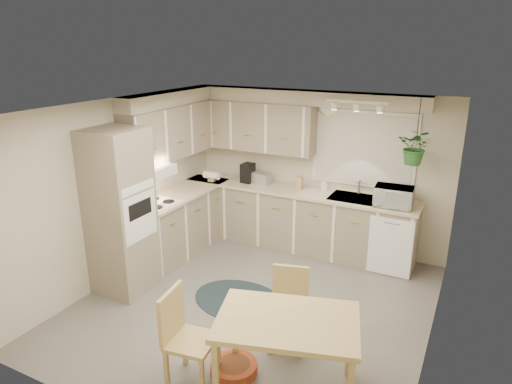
% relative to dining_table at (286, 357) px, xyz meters
% --- Properties ---
extents(floor, '(4.20, 4.20, 0.00)m').
position_rel_dining_table_xyz_m(floor, '(-0.93, 1.17, -0.39)').
color(floor, slate).
rests_on(floor, ground).
extents(ceiling, '(4.20, 4.20, 0.00)m').
position_rel_dining_table_xyz_m(ceiling, '(-0.93, 1.17, 2.01)').
color(ceiling, silver).
rests_on(ceiling, wall_back).
extents(wall_back, '(4.00, 0.04, 2.40)m').
position_rel_dining_table_xyz_m(wall_back, '(-0.93, 3.27, 0.81)').
color(wall_back, beige).
rests_on(wall_back, floor).
extents(wall_front, '(4.00, 0.04, 2.40)m').
position_rel_dining_table_xyz_m(wall_front, '(-0.93, -0.93, 0.81)').
color(wall_front, beige).
rests_on(wall_front, floor).
extents(wall_left, '(0.04, 4.20, 2.40)m').
position_rel_dining_table_xyz_m(wall_left, '(-2.93, 1.17, 0.81)').
color(wall_left, beige).
rests_on(wall_left, floor).
extents(wall_right, '(0.04, 4.20, 2.40)m').
position_rel_dining_table_xyz_m(wall_right, '(1.07, 1.17, 0.81)').
color(wall_right, beige).
rests_on(wall_right, floor).
extents(base_cab_left, '(0.60, 1.85, 0.90)m').
position_rel_dining_table_xyz_m(base_cab_left, '(-2.63, 2.04, 0.06)').
color(base_cab_left, gray).
rests_on(base_cab_left, floor).
extents(base_cab_back, '(3.60, 0.60, 0.90)m').
position_rel_dining_table_xyz_m(base_cab_back, '(-1.13, 2.97, 0.06)').
color(base_cab_back, gray).
rests_on(base_cab_back, floor).
extents(counter_left, '(0.64, 1.89, 0.04)m').
position_rel_dining_table_xyz_m(counter_left, '(-2.62, 2.04, 0.53)').
color(counter_left, beige).
rests_on(counter_left, base_cab_left).
extents(counter_back, '(3.64, 0.64, 0.04)m').
position_rel_dining_table_xyz_m(counter_back, '(-1.13, 2.96, 0.53)').
color(counter_back, beige).
rests_on(counter_back, base_cab_back).
extents(oven_stack, '(0.65, 0.65, 2.10)m').
position_rel_dining_table_xyz_m(oven_stack, '(-2.60, 0.79, 0.66)').
color(oven_stack, gray).
rests_on(oven_stack, floor).
extents(wall_oven_face, '(0.02, 0.56, 0.58)m').
position_rel_dining_table_xyz_m(wall_oven_face, '(-2.28, 0.79, 0.66)').
color(wall_oven_face, white).
rests_on(wall_oven_face, oven_stack).
extents(upper_cab_left, '(0.35, 2.00, 0.75)m').
position_rel_dining_table_xyz_m(upper_cab_left, '(-2.75, 2.17, 1.44)').
color(upper_cab_left, gray).
rests_on(upper_cab_left, wall_left).
extents(upper_cab_back, '(2.00, 0.35, 0.75)m').
position_rel_dining_table_xyz_m(upper_cab_back, '(-1.93, 3.09, 1.44)').
color(upper_cab_back, gray).
rests_on(upper_cab_back, wall_back).
extents(soffit_left, '(0.30, 2.00, 0.20)m').
position_rel_dining_table_xyz_m(soffit_left, '(-2.78, 2.17, 1.91)').
color(soffit_left, beige).
rests_on(soffit_left, wall_left).
extents(soffit_back, '(3.60, 0.30, 0.20)m').
position_rel_dining_table_xyz_m(soffit_back, '(-1.13, 3.12, 1.91)').
color(soffit_back, beige).
rests_on(soffit_back, wall_back).
extents(cooktop, '(0.52, 0.58, 0.02)m').
position_rel_dining_table_xyz_m(cooktop, '(-2.61, 1.47, 0.56)').
color(cooktop, white).
rests_on(cooktop, counter_left).
extents(range_hood, '(0.40, 0.60, 0.14)m').
position_rel_dining_table_xyz_m(range_hood, '(-2.63, 1.47, 1.01)').
color(range_hood, white).
rests_on(range_hood, upper_cab_left).
extents(window_blinds, '(1.40, 0.02, 1.00)m').
position_rel_dining_table_xyz_m(window_blinds, '(-0.23, 3.24, 1.21)').
color(window_blinds, silver).
rests_on(window_blinds, wall_back).
extents(window_frame, '(1.50, 0.02, 1.10)m').
position_rel_dining_table_xyz_m(window_frame, '(-0.23, 3.25, 1.21)').
color(window_frame, silver).
rests_on(window_frame, wall_back).
extents(sink, '(0.70, 0.48, 0.10)m').
position_rel_dining_table_xyz_m(sink, '(-0.23, 2.97, 0.51)').
color(sink, '#96989D').
rests_on(sink, counter_back).
extents(dishwasher_front, '(0.58, 0.02, 0.83)m').
position_rel_dining_table_xyz_m(dishwasher_front, '(0.37, 2.66, 0.04)').
color(dishwasher_front, white).
rests_on(dishwasher_front, base_cab_back).
extents(track_light_bar, '(0.80, 0.04, 0.04)m').
position_rel_dining_table_xyz_m(track_light_bar, '(-0.23, 2.72, 1.94)').
color(track_light_bar, white).
rests_on(track_light_bar, ceiling).
extents(wall_clock, '(0.30, 0.03, 0.30)m').
position_rel_dining_table_xyz_m(wall_clock, '(-0.78, 3.24, 1.79)').
color(wall_clock, gold).
rests_on(wall_clock, wall_back).
extents(dining_table, '(1.41, 1.13, 0.78)m').
position_rel_dining_table_xyz_m(dining_table, '(0.00, 0.00, 0.00)').
color(dining_table, tan).
rests_on(dining_table, floor).
extents(chair_left, '(0.49, 0.49, 0.93)m').
position_rel_dining_table_xyz_m(chair_left, '(-0.84, -0.26, 0.08)').
color(chair_left, tan).
rests_on(chair_left, floor).
extents(chair_back, '(0.49, 0.49, 0.85)m').
position_rel_dining_table_xyz_m(chair_back, '(-0.26, 0.62, 0.04)').
color(chair_back, tan).
rests_on(chair_back, floor).
extents(braided_rug, '(1.31, 1.04, 0.01)m').
position_rel_dining_table_xyz_m(braided_rug, '(-1.13, 1.17, -0.38)').
color(braided_rug, black).
rests_on(braided_rug, floor).
extents(pet_bed, '(0.51, 0.51, 0.11)m').
position_rel_dining_table_xyz_m(pet_bed, '(-0.55, 0.01, -0.34)').
color(pet_bed, '#9E411F').
rests_on(pet_bed, floor).
extents(microwave, '(0.52, 0.31, 0.34)m').
position_rel_dining_table_xyz_m(microwave, '(0.32, 2.87, 0.72)').
color(microwave, white).
rests_on(microwave, counter_back).
extents(soap_bottle, '(0.12, 0.20, 0.09)m').
position_rel_dining_table_xyz_m(soap_bottle, '(-0.74, 3.12, 0.60)').
color(soap_bottle, white).
rests_on(soap_bottle, counter_back).
extents(hanging_plant, '(0.47, 0.51, 0.37)m').
position_rel_dining_table_xyz_m(hanging_plant, '(0.53, 2.87, 1.35)').
color(hanging_plant, '#275F26').
rests_on(hanging_plant, ceiling).
extents(coffee_maker, '(0.18, 0.22, 0.30)m').
position_rel_dining_table_xyz_m(coffee_maker, '(-1.96, 2.97, 0.70)').
color(coffee_maker, black).
rests_on(coffee_maker, counter_back).
extents(toaster, '(0.31, 0.20, 0.18)m').
position_rel_dining_table_xyz_m(toaster, '(-1.73, 2.99, 0.64)').
color(toaster, '#96989D').
rests_on(toaster, counter_back).
extents(knife_block, '(0.09, 0.09, 0.19)m').
position_rel_dining_table_xyz_m(knife_block, '(-1.10, 3.02, 0.65)').
color(knife_block, tan).
rests_on(knife_block, counter_back).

